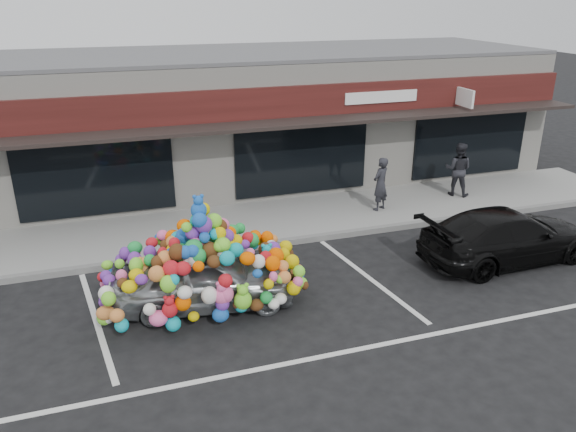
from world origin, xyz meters
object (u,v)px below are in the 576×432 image
object	(u,v)px
pedestrian_a	(380,184)
pedestrian_b	(458,169)
toy_car	(204,271)
black_sedan	(507,236)

from	to	relation	value
pedestrian_a	pedestrian_b	size ratio (longest dim) A/B	0.94
pedestrian_b	toy_car	bearing A→B (deg)	65.25
black_sedan	pedestrian_b	size ratio (longest dim) A/B	2.64
toy_car	pedestrian_b	bearing A→B (deg)	-58.06
black_sedan	pedestrian_a	distance (m)	4.03
pedestrian_a	black_sedan	bearing A→B (deg)	83.98
black_sedan	pedestrian_a	bearing A→B (deg)	20.62
toy_car	pedestrian_a	world-z (taller)	toy_car
pedestrian_a	pedestrian_b	bearing A→B (deg)	159.40
toy_car	pedestrian_a	size ratio (longest dim) A/B	2.68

